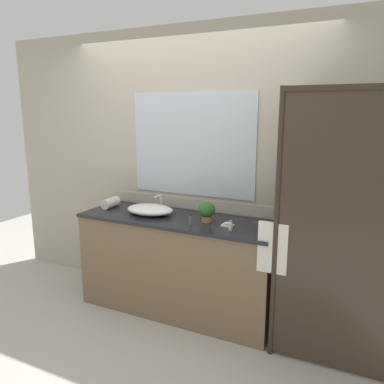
% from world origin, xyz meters
% --- Properties ---
extents(ground_plane, '(8.00, 8.00, 0.00)m').
position_xyz_m(ground_plane, '(0.00, 0.00, 0.00)').
color(ground_plane, '#B7B2A8').
extents(wall_back_with_mirror, '(4.40, 0.06, 2.60)m').
position_xyz_m(wall_back_with_mirror, '(0.00, 0.34, 1.30)').
color(wall_back_with_mirror, '#B2A893').
rests_on(wall_back_with_mirror, ground_plane).
extents(vanity_cabinet, '(1.80, 0.58, 0.90)m').
position_xyz_m(vanity_cabinet, '(0.00, 0.01, 0.45)').
color(vanity_cabinet, brown).
rests_on(vanity_cabinet, ground_plane).
extents(shower_enclosure, '(1.20, 0.59, 2.00)m').
position_xyz_m(shower_enclosure, '(1.27, -0.19, 1.02)').
color(shower_enclosure, '#2D2319').
rests_on(shower_enclosure, ground_plane).
extents(sink_basin, '(0.45, 0.32, 0.09)m').
position_xyz_m(sink_basin, '(-0.28, -0.00, 0.94)').
color(sink_basin, white).
rests_on(sink_basin, vanity_cabinet).
extents(faucet, '(0.17, 0.13, 0.15)m').
position_xyz_m(faucet, '(-0.28, 0.19, 0.95)').
color(faucet, silver).
rests_on(faucet, vanity_cabinet).
extents(potted_plant, '(0.15, 0.15, 0.17)m').
position_xyz_m(potted_plant, '(0.29, -0.00, 1.00)').
color(potted_plant, '#B77A51').
rests_on(potted_plant, vanity_cabinet).
extents(soap_dish, '(0.10, 0.07, 0.04)m').
position_xyz_m(soap_dish, '(0.50, -0.04, 0.91)').
color(soap_dish, silver).
rests_on(soap_dish, vanity_cabinet).
extents(amenity_bottle_lotion, '(0.03, 0.03, 0.08)m').
position_xyz_m(amenity_bottle_lotion, '(0.55, -0.13, 0.94)').
color(amenity_bottle_lotion, white).
rests_on(amenity_bottle_lotion, vanity_cabinet).
extents(amenity_bottle_conditioner, '(0.03, 0.03, 0.10)m').
position_xyz_m(amenity_bottle_conditioner, '(0.21, -0.15, 0.95)').
color(amenity_bottle_conditioner, '#4C7056').
rests_on(amenity_bottle_conditioner, vanity_cabinet).
extents(rolled_towel_near_edge, '(0.10, 0.19, 0.10)m').
position_xyz_m(rolled_towel_near_edge, '(-0.76, 0.04, 0.95)').
color(rolled_towel_near_edge, silver).
rests_on(rolled_towel_near_edge, vanity_cabinet).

